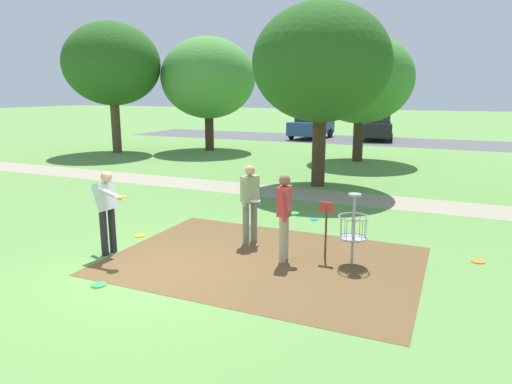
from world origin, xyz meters
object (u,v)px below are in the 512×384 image
object	(u,v)px
disc_golf_basket	(350,226)
tree_mid_center	(208,78)
frisbee_near_basket	(140,236)
parked_car_center_left	(377,126)
player_throwing	(107,207)
frisbee_far_right	(99,285)
parked_car_leftmost	(311,125)
tree_mid_left	(361,79)
frisbee_mid_grass	(478,261)
tree_near_left	(321,63)
player_waiting_left	(284,213)
tree_mid_right	(112,64)
frisbee_by_tee	(314,219)
player_foreground_watching	(250,199)

from	to	relation	value
disc_golf_basket	tree_mid_center	world-z (taller)	tree_mid_center
frisbee_near_basket	parked_car_center_left	xyz separation A→B (m)	(1.32, 23.98, 0.91)
player_throwing	frisbee_far_right	world-z (taller)	player_throwing
tree_mid_center	parked_car_leftmost	size ratio (longest dim) A/B	1.40
parked_car_center_left	parked_car_leftmost	bearing A→B (deg)	-168.87
player_throwing	tree_mid_left	world-z (taller)	tree_mid_left
frisbee_mid_grass	parked_car_leftmost	world-z (taller)	parked_car_leftmost
player_throwing	tree_near_left	xyz separation A→B (m)	(1.91, 8.40, 3.16)
frisbee_near_basket	parked_car_leftmost	bearing A→B (deg)	97.55
player_waiting_left	parked_car_leftmost	bearing A→B (deg)	105.91
tree_mid_left	frisbee_mid_grass	bearing A→B (deg)	-68.32
tree_mid_left	parked_car_leftmost	world-z (taller)	tree_mid_left
parked_car_leftmost	frisbee_mid_grass	bearing A→B (deg)	-65.14
frisbee_far_right	tree_mid_right	xyz separation A→B (m)	(-11.49, 14.02, 4.61)
frisbee_by_tee	tree_mid_left	distance (m)	11.38
player_foreground_watching	parked_car_leftmost	xyz separation A→B (m)	(-5.57, 22.51, -0.05)
player_foreground_watching	disc_golf_basket	bearing A→B (deg)	-10.22
player_throwing	tree_mid_center	world-z (taller)	tree_mid_center
player_waiting_left	tree_mid_right	world-z (taller)	tree_mid_right
disc_golf_basket	tree_mid_center	size ratio (longest dim) A/B	0.23
tree_mid_right	frisbee_near_basket	bearing A→B (deg)	-47.88
player_foreground_watching	parked_car_center_left	world-z (taller)	parked_car_center_left
parked_car_leftmost	frisbee_near_basket	bearing A→B (deg)	-82.45
frisbee_near_basket	tree_mid_right	distance (m)	16.18
frisbee_by_tee	frisbee_far_right	xyz separation A→B (m)	(-2.16, -5.45, 0.00)
disc_golf_basket	tree_near_left	size ratio (longest dim) A/B	0.23
frisbee_far_right	tree_mid_center	world-z (taller)	tree_mid_center
player_throwing	player_waiting_left	world-z (taller)	same
parked_car_leftmost	tree_mid_right	bearing A→B (deg)	-122.29
player_foreground_watching	frisbee_by_tee	xyz separation A→B (m)	(0.75, 2.33, -0.96)
frisbee_near_basket	tree_mid_center	bearing A→B (deg)	113.69
disc_golf_basket	player_waiting_left	world-z (taller)	player_waiting_left
player_waiting_left	frisbee_mid_grass	world-z (taller)	player_waiting_left
frisbee_near_basket	tree_mid_center	distance (m)	16.21
parked_car_center_left	tree_near_left	bearing A→B (deg)	-87.37
frisbee_mid_grass	parked_car_center_left	distance (m)	23.38
tree_mid_right	parked_car_center_left	xyz separation A→B (m)	(11.73, 12.47, -3.70)
tree_near_left	tree_mid_center	distance (m)	11.07
frisbee_mid_grass	player_throwing	bearing A→B (deg)	-159.80
disc_golf_basket	parked_car_leftmost	bearing A→B (deg)	108.86
parked_car_leftmost	tree_mid_left	bearing A→B (deg)	-61.26
player_waiting_left	tree_mid_right	xyz separation A→B (m)	(-13.96, 11.63, 3.65)
tree_mid_left	parked_car_leftmost	bearing A→B (deg)	118.74
disc_golf_basket	frisbee_far_right	size ratio (longest dim) A/B	5.58
player_waiting_left	frisbee_far_right	size ratio (longest dim) A/B	6.87
tree_mid_center	parked_car_leftmost	bearing A→B (deg)	69.52
frisbee_far_right	tree_mid_left	size ratio (longest dim) A/B	0.04
player_foreground_watching	tree_mid_left	bearing A→B (deg)	91.55
frisbee_near_basket	player_throwing	bearing A→B (deg)	-81.19
frisbee_near_basket	tree_mid_center	world-z (taller)	tree_mid_center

